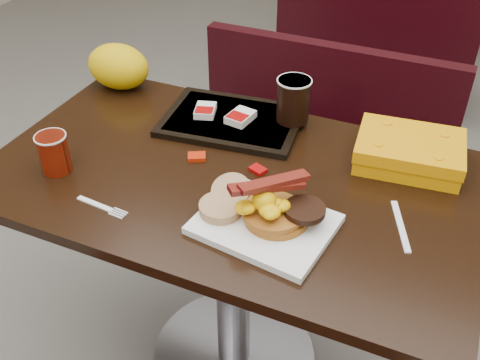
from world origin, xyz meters
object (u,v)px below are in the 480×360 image
at_px(paper_bag, 118,66).
at_px(fork, 95,204).
at_px(pancake_stack, 277,214).
at_px(tray, 232,121).
at_px(clamshell, 409,152).
at_px(bench_far_s, 378,38).
at_px(platter, 265,224).
at_px(knife, 401,226).
at_px(table_near, 233,279).
at_px(coffee_cup_near, 54,153).
at_px(hashbrown_sleeve_left, 205,111).
at_px(coffee_cup_far, 293,100).
at_px(hashbrown_sleeve_right, 241,117).
at_px(bench_near_n, 309,156).

bearing_deg(paper_bag, fork, -62.71).
xyz_separation_m(pancake_stack, fork, (-0.40, -0.10, -0.03)).
relative_size(tray, clamshell, 1.46).
height_order(bench_far_s, platter, platter).
distance_m(fork, knife, 0.69).
xyz_separation_m(table_near, bench_far_s, (0.00, 1.90, -0.02)).
xyz_separation_m(coffee_cup_near, tray, (0.31, 0.37, -0.04)).
distance_m(platter, paper_bag, 0.78).
bearing_deg(hashbrown_sleeve_left, clamshell, -15.77).
bearing_deg(coffee_cup_far, knife, -40.10).
bearing_deg(fork, coffee_cup_far, 65.02).
bearing_deg(tray, hashbrown_sleeve_right, -11.08).
relative_size(coffee_cup_far, clamshell, 0.47).
relative_size(bench_far_s, paper_bag, 5.12).
bearing_deg(coffee_cup_far, fork, -120.48).
relative_size(coffee_cup_near, coffee_cup_far, 0.82).
bearing_deg(paper_bag, coffee_cup_far, -0.33).
bearing_deg(coffee_cup_far, tray, -159.53).
xyz_separation_m(bench_near_n, coffee_cup_far, (0.06, -0.42, 0.47)).
relative_size(pancake_stack, coffee_cup_far, 1.16).
relative_size(fork, tray, 0.36).
distance_m(table_near, coffee_cup_far, 0.53).
distance_m(tray, hashbrown_sleeve_right, 0.03).
bearing_deg(knife, bench_near_n, -171.43).
relative_size(bench_far_s, pancake_stack, 7.13).
bearing_deg(platter, clamshell, 64.38).
relative_size(bench_far_s, fork, 7.40).
bearing_deg(bench_near_n, hashbrown_sleeve_right, -98.28).
distance_m(platter, clamshell, 0.44).
height_order(platter, tray, same).
xyz_separation_m(bench_far_s, clamshell, (0.38, -1.68, 0.42)).
bearing_deg(fork, bench_far_s, 89.09).
bearing_deg(coffee_cup_far, paper_bag, 179.67).
distance_m(fork, hashbrown_sleeve_right, 0.48).
bearing_deg(platter, bench_far_s, 101.55).
xyz_separation_m(tray, paper_bag, (-0.41, 0.06, 0.06)).
bearing_deg(tray, clamshell, -5.92).
bearing_deg(bench_far_s, pancake_stack, -85.36).
relative_size(bench_near_n, knife, 6.01).
relative_size(bench_far_s, coffee_cup_near, 10.01).
bearing_deg(knife, hashbrown_sleeve_right, -137.56).
xyz_separation_m(pancake_stack, hashbrown_sleeve_right, (-0.24, 0.35, -0.00)).
relative_size(coffee_cup_near, clamshell, 0.39).
bearing_deg(bench_far_s, fork, -96.42).
bearing_deg(platter, fork, -160.07).
relative_size(coffee_cup_near, hashbrown_sleeve_right, 1.26).
xyz_separation_m(table_near, pancake_stack, (0.16, -0.13, 0.41)).
distance_m(bench_far_s, hashbrown_sleeve_left, 1.75).
xyz_separation_m(fork, clamshell, (0.62, 0.45, 0.03)).
bearing_deg(pancake_stack, knife, 22.65).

